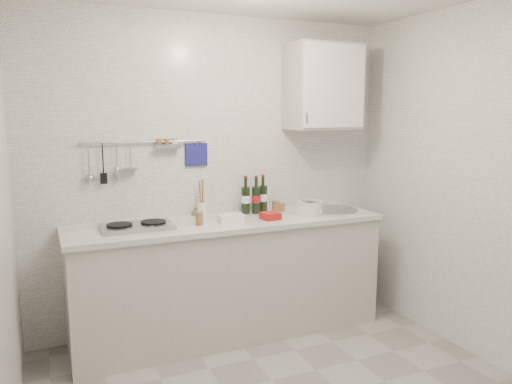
% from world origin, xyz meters
% --- Properties ---
extents(back_wall, '(3.00, 0.02, 2.50)m').
position_xyz_m(back_wall, '(0.00, 1.40, 1.25)').
color(back_wall, silver).
rests_on(back_wall, floor).
extents(wall_right, '(0.02, 2.80, 2.50)m').
position_xyz_m(wall_right, '(1.50, 0.00, 1.25)').
color(wall_right, silver).
rests_on(wall_right, floor).
extents(counter, '(2.44, 0.64, 0.96)m').
position_xyz_m(counter, '(0.01, 1.10, 0.43)').
color(counter, '#B0AAA2').
rests_on(counter, floor).
extents(wall_rail, '(0.98, 0.09, 0.34)m').
position_xyz_m(wall_rail, '(-0.60, 1.37, 1.43)').
color(wall_rail, '#93969B').
rests_on(wall_rail, back_wall).
extents(wall_cabinet, '(0.60, 0.38, 0.70)m').
position_xyz_m(wall_cabinet, '(0.90, 1.22, 1.95)').
color(wall_cabinet, '#B0AAA2').
rests_on(wall_cabinet, back_wall).
extents(plate_stack_hob, '(0.30, 0.30, 0.03)m').
position_xyz_m(plate_stack_hob, '(-0.68, 1.13, 0.93)').
color(plate_stack_hob, '#5567C1').
rests_on(plate_stack_hob, counter).
extents(plate_stack_sink, '(0.28, 0.26, 0.11)m').
position_xyz_m(plate_stack_sink, '(0.70, 1.08, 0.97)').
color(plate_stack_sink, white).
rests_on(plate_stack_sink, counter).
extents(wine_bottles, '(0.24, 0.11, 0.31)m').
position_xyz_m(wine_bottles, '(0.30, 1.27, 1.07)').
color(wine_bottles, black).
rests_on(wine_bottles, counter).
extents(butter_dish, '(0.19, 0.10, 0.06)m').
position_xyz_m(butter_dish, '(-0.01, 1.03, 0.95)').
color(butter_dish, white).
rests_on(butter_dish, counter).
extents(strawberry_punnet, '(0.14, 0.14, 0.05)m').
position_xyz_m(strawberry_punnet, '(0.31, 0.99, 0.95)').
color(strawberry_punnet, '#B01318').
rests_on(strawberry_punnet, counter).
extents(utensil_crock, '(0.07, 0.07, 0.30)m').
position_xyz_m(utensil_crock, '(-0.14, 1.31, 0.99)').
color(utensil_crock, white).
rests_on(utensil_crock, counter).
extents(jar_a, '(0.07, 0.07, 0.08)m').
position_xyz_m(jar_a, '(-0.17, 1.34, 0.96)').
color(jar_a, brown).
rests_on(jar_a, counter).
extents(jar_b, '(0.06, 0.06, 0.08)m').
position_xyz_m(jar_b, '(0.53, 1.24, 0.96)').
color(jar_b, brown).
rests_on(jar_b, counter).
extents(jar_c, '(0.07, 0.07, 0.09)m').
position_xyz_m(jar_c, '(0.49, 1.27, 0.97)').
color(jar_c, brown).
rests_on(jar_c, counter).
extents(jar_d, '(0.06, 0.06, 0.10)m').
position_xyz_m(jar_d, '(-0.25, 1.02, 0.97)').
color(jar_d, brown).
rests_on(jar_d, counter).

